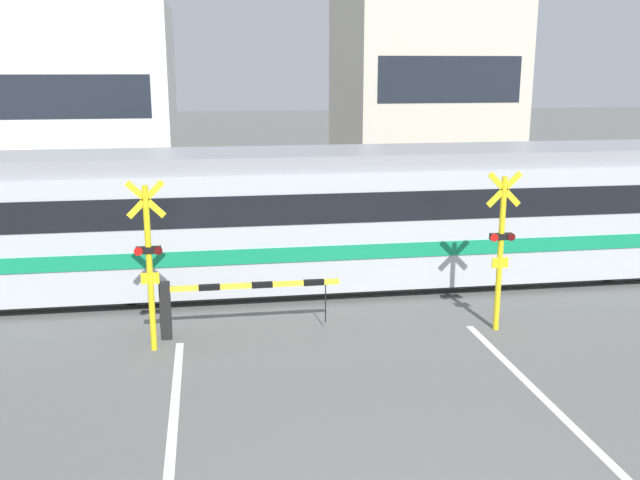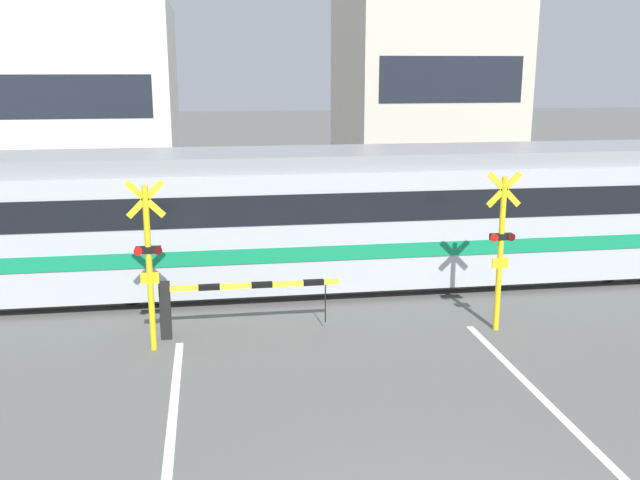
{
  "view_description": "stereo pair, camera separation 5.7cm",
  "coord_description": "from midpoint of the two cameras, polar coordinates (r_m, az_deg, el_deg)",
  "views": [
    {
      "loc": [
        -2.2,
        -5.08,
        5.0
      ],
      "look_at": [
        0.0,
        8.71,
        1.6
      ],
      "focal_mm": 40.0,
      "sensor_mm": 36.0,
      "label": 1
    },
    {
      "loc": [
        -2.15,
        -5.09,
        5.0
      ],
      "look_at": [
        0.0,
        8.71,
        1.6
      ],
      "focal_mm": 40.0,
      "sensor_mm": 36.0,
      "label": 2
    }
  ],
  "objects": [
    {
      "name": "crossing_barrier_far",
      "position": [
        19.52,
        4.48,
        1.05
      ],
      "size": [
        3.41,
        0.2,
        1.1
      ],
      "color": "black",
      "rests_on": "ground_plane"
    },
    {
      "name": "crossing_barrier_near",
      "position": [
        13.65,
        -8.74,
        -4.64
      ],
      "size": [
        3.41,
        0.2,
        1.1
      ],
      "color": "black",
      "rests_on": "ground_plane"
    },
    {
      "name": "rail_track_far",
      "position": [
        17.41,
        -1.3,
        -2.88
      ],
      "size": [
        50.0,
        0.1,
        0.08
      ],
      "color": "gray",
      "rests_on": "ground_plane"
    },
    {
      "name": "crossing_signal_right",
      "position": [
        13.97,
        14.38,
        -0.35
      ],
      "size": [
        0.68,
        0.15,
        3.11
      ],
      "color": "yellow",
      "rests_on": "ground_plane"
    },
    {
      "name": "rail_track_near",
      "position": [
        16.05,
        -0.62,
        -4.32
      ],
      "size": [
        50.0,
        0.1,
        0.08
      ],
      "color": "gray",
      "rests_on": "ground_plane"
    },
    {
      "name": "building_left_of_street",
      "position": [
        29.45,
        -18.69,
        10.37
      ],
      "size": [
        7.27,
        7.27,
        7.33
      ],
      "color": "white",
      "rests_on": "ground_plane"
    },
    {
      "name": "building_right_of_street",
      "position": [
        30.33,
        8.22,
        11.92
      ],
      "size": [
        6.42,
        7.27,
        8.29
      ],
      "color": "beige",
      "rests_on": "ground_plane"
    },
    {
      "name": "commuter_train",
      "position": [
        16.61,
        4.57,
        2.18
      ],
      "size": [
        17.93,
        2.72,
        3.18
      ],
      "color": "#B7BCC1",
      "rests_on": "ground_plane"
    },
    {
      "name": "pedestrian",
      "position": [
        20.75,
        -4.72,
        2.6
      ],
      "size": [
        0.38,
        0.23,
        1.78
      ],
      "color": "brown",
      "rests_on": "ground_plane"
    },
    {
      "name": "crossing_signal_left",
      "position": [
        12.91,
        -13.42,
        -1.43
      ],
      "size": [
        0.68,
        0.15,
        3.11
      ],
      "color": "yellow",
      "rests_on": "ground_plane"
    }
  ]
}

